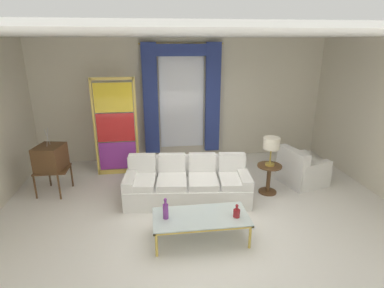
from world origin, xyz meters
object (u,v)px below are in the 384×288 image
at_px(bottle_crystal_tall, 237,213).
at_px(peacock_figurine, 139,170).
at_px(couch_white_long, 187,184).
at_px(bottle_blue_decanter, 166,210).
at_px(round_side_table, 269,176).
at_px(armchair_white, 301,171).
at_px(stained_glass_divider, 116,129).
at_px(coffee_table, 201,218).
at_px(vintage_tv, 51,159).
at_px(table_lamp_brass, 271,144).

distance_m(bottle_crystal_tall, peacock_figurine, 2.90).
bearing_deg(couch_white_long, bottle_blue_decanter, -110.11).
bearing_deg(round_side_table, bottle_blue_decanter, -147.65).
bearing_deg(couch_white_long, bottle_crystal_tall, -68.29).
bearing_deg(armchair_white, stained_glass_divider, 164.90).
height_order(coffee_table, round_side_table, round_side_table).
bearing_deg(stained_glass_divider, bottle_crystal_tall, -54.75).
relative_size(couch_white_long, armchair_white, 2.40).
height_order(vintage_tv, round_side_table, vintage_tv).
relative_size(coffee_table, bottle_crystal_tall, 6.83).
bearing_deg(stained_glass_divider, bottle_blue_decanter, -70.93).
bearing_deg(bottle_blue_decanter, peacock_figurine, 101.20).
height_order(stained_glass_divider, table_lamp_brass, stained_glass_divider).
height_order(bottle_crystal_tall, round_side_table, bottle_crystal_tall).
bearing_deg(bottle_blue_decanter, vintage_tv, 137.96).
height_order(bottle_blue_decanter, peacock_figurine, bottle_blue_decanter).
bearing_deg(vintage_tv, peacock_figurine, 13.71).
distance_m(couch_white_long, round_side_table, 1.64).
height_order(armchair_white, table_lamp_brass, table_lamp_brass).
xyz_separation_m(armchair_white, peacock_figurine, (-3.44, 0.68, -0.07)).
bearing_deg(bottle_crystal_tall, peacock_figurine, 121.84).
relative_size(coffee_table, peacock_figurine, 2.41).
xyz_separation_m(bottle_crystal_tall, armchair_white, (1.92, 1.77, -0.20)).
bearing_deg(table_lamp_brass, armchair_white, 20.74).
bearing_deg(couch_white_long, vintage_tv, 167.02).
distance_m(coffee_table, armchair_white, 2.97).
xyz_separation_m(bottle_crystal_tall, stained_glass_divider, (-2.00, 2.83, 0.58)).
relative_size(vintage_tv, armchair_white, 1.34).
distance_m(bottle_blue_decanter, bottle_crystal_tall, 1.06).
bearing_deg(coffee_table, bottle_blue_decanter, 178.76).
relative_size(bottle_blue_decanter, table_lamp_brass, 0.59).
bearing_deg(coffee_table, round_side_table, 40.37).
distance_m(bottle_blue_decanter, vintage_tv, 2.90).
bearing_deg(couch_white_long, coffee_table, -88.21).
xyz_separation_m(vintage_tv, round_side_table, (4.27, -0.59, -0.37)).
height_order(stained_glass_divider, round_side_table, stained_glass_divider).
xyz_separation_m(coffee_table, round_side_table, (1.60, 1.36, -0.02)).
relative_size(stained_glass_divider, peacock_figurine, 3.67).
bearing_deg(table_lamp_brass, bottle_blue_decanter, -147.65).
bearing_deg(stained_glass_divider, round_side_table, -24.16).
distance_m(couch_white_long, stained_glass_divider, 2.13).
height_order(couch_white_long, bottle_crystal_tall, couch_white_long).
xyz_separation_m(vintage_tv, table_lamp_brass, (4.27, -0.59, 0.30)).
height_order(coffee_table, peacock_figurine, peacock_figurine).
distance_m(stained_glass_divider, table_lamp_brass, 3.36).
distance_m(couch_white_long, peacock_figurine, 1.40).
xyz_separation_m(bottle_crystal_tall, vintage_tv, (-3.20, 2.04, 0.25)).
height_order(peacock_figurine, table_lamp_brass, table_lamp_brass).
xyz_separation_m(bottle_blue_decanter, bottle_crystal_tall, (1.06, -0.10, -0.06)).
xyz_separation_m(couch_white_long, armchair_white, (2.49, 0.34, -0.02)).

